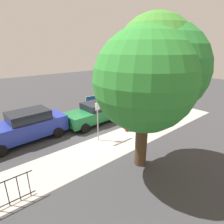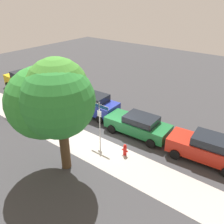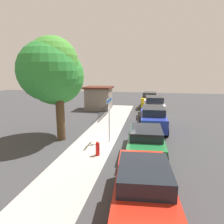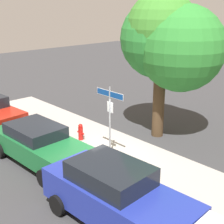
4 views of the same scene
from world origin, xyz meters
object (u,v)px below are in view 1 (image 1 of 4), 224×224
at_px(shade_tree, 153,71).
at_px(fire_hydrant, 127,126).
at_px(car_red, 139,100).
at_px(street_sign, 97,107).
at_px(car_blue, 26,126).
at_px(car_green, 96,112).

xyz_separation_m(shade_tree, fire_hydrant, (-2.15, -3.46, -4.07)).
bearing_deg(car_red, street_sign, 16.14).
distance_m(street_sign, shade_tree, 4.35).
bearing_deg(street_sign, car_red, -159.29).
bearing_deg(car_blue, car_red, 175.22).
xyz_separation_m(car_green, fire_hydrant, (-0.67, 2.55, -0.42)).
relative_size(street_sign, fire_hydrant, 3.82).
bearing_deg(street_sign, car_blue, -40.21).
xyz_separation_m(shade_tree, car_red, (-6.27, -6.06, -3.58)).
distance_m(street_sign, car_blue, 4.42).
height_order(car_red, car_green, car_red).
distance_m(shade_tree, fire_hydrant, 5.76).
height_order(street_sign, car_blue, street_sign).
relative_size(street_sign, shade_tree, 0.45).
height_order(street_sign, car_red, street_sign).
height_order(car_red, fire_hydrant, car_red).
distance_m(shade_tree, car_green, 7.19).
bearing_deg(fire_hydrant, car_red, -147.81).
bearing_deg(shade_tree, street_sign, -88.85).
relative_size(street_sign, car_green, 0.63).
bearing_deg(car_green, street_sign, 54.26).
height_order(street_sign, shade_tree, shade_tree).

